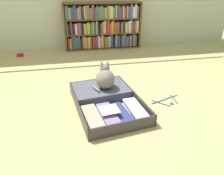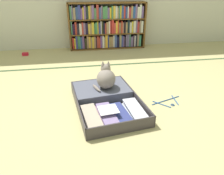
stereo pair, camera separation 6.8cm
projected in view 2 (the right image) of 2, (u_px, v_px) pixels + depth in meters
ground_plane at (98, 111)px, 2.04m from camera, size 10.00×10.00×0.00m
tatami_border at (90, 66)px, 3.17m from camera, size 4.80×0.05×0.00m
bookshelf at (107, 27)px, 3.91m from camera, size 1.46×0.24×0.86m
open_suitcase at (105, 99)px, 2.15m from camera, size 0.73×1.00×0.12m
black_cat at (106, 78)px, 2.21m from camera, size 0.27×0.26×0.29m
clothes_hanger at (168, 102)px, 2.19m from camera, size 0.36×0.24×0.01m
small_red_pouch at (25, 54)px, 3.65m from camera, size 0.10×0.07×0.05m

